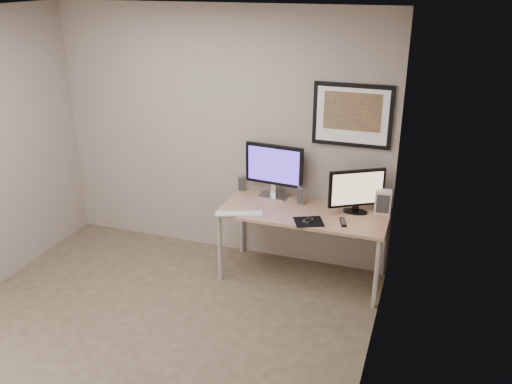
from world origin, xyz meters
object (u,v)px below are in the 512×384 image
speaker_right (301,195)px  keyboard (239,214)px  framed_art (352,115)px  monitor_tv (357,190)px  desk (304,217)px  speaker_left (241,183)px  monitor_large (274,169)px  fan_unit (383,202)px

speaker_right → keyboard: size_ratio=0.41×
framed_art → monitor_tv: bearing=-59.6°
desk → speaker_left: (-0.76, 0.29, 0.15)m
desk → speaker_left: 0.82m
monitor_large → monitor_tv: monitor_large is taller
monitor_tv → speaker_right: (-0.54, 0.03, -0.14)m
desk → speaker_right: 0.23m
monitor_tv → speaker_left: 1.25m
framed_art → speaker_right: (-0.42, -0.18, -0.80)m
desk → fan_unit: size_ratio=6.92×
framed_art → monitor_large: size_ratio=1.23×
framed_art → monitor_large: bearing=-172.9°
monitor_tv → keyboard: 1.13m
monitor_tv → fan_unit: (0.24, 0.07, -0.12)m
desk → fan_unit: fan_unit is taller
desk → speaker_right: size_ratio=8.59×
speaker_left → framed_art: bearing=-18.9°
monitor_large → fan_unit: (1.10, -0.04, -0.19)m
monitor_large → keyboard: (-0.18, -0.52, -0.30)m
framed_art → fan_unit: 0.87m
monitor_large → speaker_left: size_ratio=3.65×
keyboard → monitor_large: bearing=50.7°
framed_art → fan_unit: framed_art is taller
framed_art → monitor_large: framed_art is taller
keyboard → fan_unit: 1.37m
desk → monitor_large: size_ratio=2.63×
monitor_large → fan_unit: 1.11m
keyboard → speaker_left: bearing=88.8°
monitor_tv → speaker_right: size_ratio=2.62×
speaker_left → speaker_right: 0.70m
framed_art → speaker_left: bearing=-177.9°
desk → framed_art: 1.07m
fan_unit → monitor_tv: bearing=-169.2°
desk → fan_unit: bearing=15.7°
framed_art → keyboard: (-0.91, -0.61, -0.88)m
desk → monitor_tv: monitor_tv is taller
monitor_large → framed_art: bearing=12.2°
speaker_left → keyboard: speaker_left is taller
desk → monitor_tv: size_ratio=3.28×
desk → speaker_left: bearing=158.9°
desk → keyboard: 0.63m
speaker_right → monitor_large: bearing=169.1°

